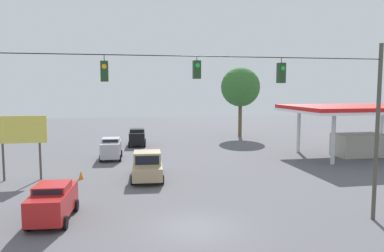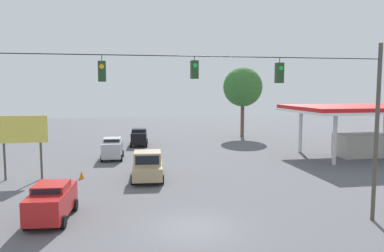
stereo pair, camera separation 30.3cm
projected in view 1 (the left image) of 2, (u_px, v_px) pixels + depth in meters
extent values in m
plane|color=#56565B|center=(194.00, 228.00, 17.87)|extent=(140.00, 140.00, 0.00)
cylinder|color=#4C473D|center=(377.00, 133.00, 18.60)|extent=(0.20, 0.20, 8.83)
cylinder|color=black|center=(197.00, 56.00, 16.52)|extent=(18.35, 0.04, 0.04)
cube|color=#1E3D1E|center=(281.00, 73.00, 17.34)|extent=(0.32, 0.36, 0.93)
cylinder|color=black|center=(281.00, 60.00, 17.28)|extent=(0.03, 0.03, 0.24)
cylinder|color=green|center=(283.00, 68.00, 17.14)|extent=(0.20, 0.02, 0.20)
cube|color=#1E3D1E|center=(197.00, 70.00, 16.58)|extent=(0.32, 0.36, 0.80)
cylinder|color=black|center=(197.00, 58.00, 16.53)|extent=(0.03, 0.03, 0.19)
cylinder|color=green|center=(198.00, 65.00, 16.38)|extent=(0.20, 0.02, 0.20)
cube|color=#1E3D1E|center=(104.00, 71.00, 15.85)|extent=(0.32, 0.36, 0.87)
cylinder|color=black|center=(104.00, 58.00, 15.79)|extent=(0.03, 0.03, 0.26)
cylinder|color=orange|center=(104.00, 66.00, 15.64)|extent=(0.20, 0.02, 0.20)
cube|color=black|center=(137.00, 137.00, 43.50)|extent=(2.03, 4.15, 1.31)
cube|color=black|center=(137.00, 130.00, 43.42)|extent=(1.72, 1.89, 0.36)
cube|color=black|center=(137.00, 131.00, 42.53)|extent=(1.39, 0.12, 0.25)
cylinder|color=black|center=(129.00, 145.00, 42.17)|extent=(0.27, 0.65, 0.64)
cylinder|color=black|center=(145.00, 144.00, 42.37)|extent=(0.27, 0.65, 0.64)
cylinder|color=black|center=(130.00, 141.00, 44.76)|extent=(0.27, 0.65, 0.64)
cylinder|color=black|center=(145.00, 141.00, 44.96)|extent=(0.27, 0.65, 0.64)
cube|color=tan|center=(147.00, 168.00, 27.66)|extent=(2.43, 5.58, 0.90)
cube|color=tan|center=(147.00, 158.00, 26.92)|extent=(2.03, 2.08, 0.90)
cube|color=black|center=(147.00, 160.00, 25.95)|extent=(1.65, 0.13, 0.63)
cylinder|color=black|center=(132.00, 180.00, 25.83)|extent=(0.26, 0.65, 0.64)
cylinder|color=black|center=(162.00, 179.00, 26.08)|extent=(0.26, 0.65, 0.64)
cylinder|color=black|center=(134.00, 169.00, 29.33)|extent=(0.26, 0.65, 0.64)
cylinder|color=black|center=(160.00, 169.00, 29.58)|extent=(0.26, 0.65, 0.64)
cube|color=red|center=(53.00, 202.00, 18.82)|extent=(2.03, 4.21, 1.20)
cube|color=red|center=(52.00, 187.00, 18.74)|extent=(1.71, 1.92, 0.36)
cube|color=black|center=(47.00, 192.00, 17.84)|extent=(1.36, 0.13, 0.25)
cylinder|color=black|center=(27.00, 224.00, 17.47)|extent=(0.27, 0.66, 0.64)
cylinder|color=black|center=(65.00, 223.00, 17.66)|extent=(0.27, 0.66, 0.64)
cylinder|color=black|center=(43.00, 206.00, 20.10)|extent=(0.27, 0.66, 0.64)
cylinder|color=black|center=(76.00, 205.00, 20.28)|extent=(0.27, 0.66, 0.64)
cube|color=#A8AAB2|center=(111.00, 149.00, 35.11)|extent=(1.90, 4.03, 1.35)
cube|color=#A8AAB2|center=(111.00, 140.00, 35.03)|extent=(1.66, 1.81, 0.36)
cube|color=black|center=(110.00, 141.00, 34.16)|extent=(1.38, 0.08, 0.25)
cylinder|color=black|center=(101.00, 159.00, 33.79)|extent=(0.25, 0.65, 0.64)
cylinder|color=black|center=(120.00, 158.00, 34.04)|extent=(0.25, 0.65, 0.64)
cylinder|color=black|center=(103.00, 154.00, 36.32)|extent=(0.25, 0.65, 0.64)
cylinder|color=black|center=(121.00, 153.00, 36.57)|extent=(0.25, 0.65, 0.64)
cone|color=orange|center=(65.00, 201.00, 21.08)|extent=(0.38, 0.38, 0.60)
cone|color=orange|center=(72.00, 186.00, 24.32)|extent=(0.38, 0.38, 0.60)
cone|color=orange|center=(81.00, 175.00, 27.45)|extent=(0.38, 0.38, 0.60)
cube|color=red|center=(361.00, 107.00, 36.45)|extent=(13.95, 9.24, 0.35)
cube|color=white|center=(361.00, 110.00, 36.48)|extent=(14.05, 9.34, 0.24)
cylinder|color=silver|center=(382.00, 128.00, 40.77)|extent=(0.36, 0.36, 4.62)
cylinder|color=silver|center=(299.00, 130.00, 38.94)|extent=(0.36, 0.36, 4.62)
cylinder|color=silver|center=(333.00, 138.00, 32.62)|extent=(0.36, 0.36, 4.62)
cube|color=#B2AD9E|center=(360.00, 145.00, 36.82)|extent=(4.88, 2.77, 2.20)
cylinder|color=#4C473D|center=(40.00, 161.00, 27.30)|extent=(0.16, 0.16, 2.71)
cylinder|color=#4C473D|center=(3.00, 162.00, 26.83)|extent=(0.16, 0.16, 2.71)
cube|color=#D8CC4C|center=(21.00, 130.00, 26.83)|extent=(3.59, 0.12, 1.98)
cylinder|color=brown|center=(240.00, 117.00, 51.66)|extent=(0.49, 0.49, 5.37)
sphere|color=#336B2D|center=(240.00, 87.00, 51.24)|extent=(5.36, 5.36, 5.36)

